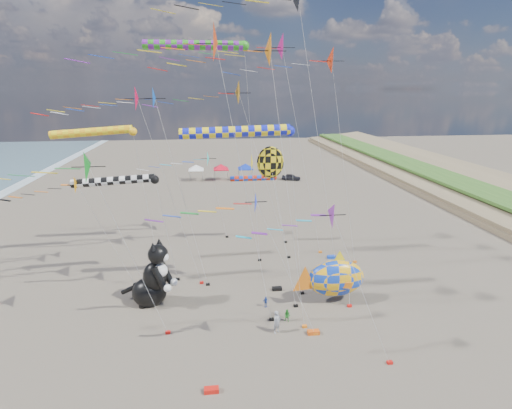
{
  "coord_description": "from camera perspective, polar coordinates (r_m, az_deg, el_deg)",
  "views": [
    {
      "loc": [
        -3.87,
        -19.98,
        17.89
      ],
      "look_at": [
        0.14,
        12.0,
        8.54
      ],
      "focal_mm": 28.0,
      "sensor_mm": 36.0,
      "label": 1
    }
  ],
  "objects": [
    {
      "name": "delta_kite_6",
      "position": [
        39.95,
        -2.3,
        15.4
      ],
      "size": [
        13.09,
        2.58,
        18.91
      ],
      "color": "orange",
      "rests_on": "ground"
    },
    {
      "name": "angelfish_kite",
      "position": [
        32.52,
        1.72,
        5.84
      ],
      "size": [
        3.74,
        3.02,
        13.48
      ],
      "color": "yellow",
      "rests_on": "ground"
    },
    {
      "name": "delta_kite_10",
      "position": [
        34.87,
        -16.12,
        13.85
      ],
      "size": [
        11.53,
        1.99,
        18.21
      ],
      "color": "#104AB8",
      "rests_on": "ground"
    },
    {
      "name": "windsock_1",
      "position": [
        41.81,
        -21.82,
        9.53
      ],
      "size": [
        9.3,
        0.83,
        14.35
      ],
      "color": "#FBB015",
      "rests_on": "ground"
    },
    {
      "name": "kite_bag_1",
      "position": [
        37.71,
        3.01,
        -11.92
      ],
      "size": [
        0.9,
        0.44,
        0.3
      ],
      "primitive_type": "cube",
      "color": "black",
      "rests_on": "ground"
    },
    {
      "name": "delta_kite_2",
      "position": [
        47.66,
        -9.01,
        6.19
      ],
      "size": [
        10.39,
        2.01,
        11.15
      ],
      "color": "#1FCCC7",
      "rests_on": "ground"
    },
    {
      "name": "parked_car",
      "position": [
        81.66,
        5.05,
        3.91
      ],
      "size": [
        4.05,
        2.72,
        1.28
      ],
      "primitive_type": "imported",
      "rotation": [
        0.0,
        0.0,
        1.22
      ],
      "color": "#26262D",
      "rests_on": "ground"
    },
    {
      "name": "delta_kite_0",
      "position": [
        28.82,
        -24.48,
        4.49
      ],
      "size": [
        13.37,
        2.39,
        14.26
      ],
      "color": "#108320",
      "rests_on": "ground"
    },
    {
      "name": "child_blue",
      "position": [
        34.93,
        1.39,
        -13.72
      ],
      "size": [
        0.61,
        0.4,
        0.97
      ],
      "primitive_type": "imported",
      "rotation": [
        0.0,
        0.0,
        0.3
      ],
      "color": "#213F9D",
      "rests_on": "ground"
    },
    {
      "name": "delta_kite_8",
      "position": [
        27.96,
        -8.18,
        21.73
      ],
      "size": [
        13.73,
        2.9,
        22.34
      ],
      "color": "#BF3A13",
      "rests_on": "ground"
    },
    {
      "name": "kite_bag_0",
      "position": [
        32.06,
        8.2,
        -17.61
      ],
      "size": [
        0.9,
        0.44,
        0.3
      ],
      "primitive_type": "cube",
      "color": "#DD5312",
      "rests_on": "ground"
    },
    {
      "name": "windsock_2",
      "position": [
        32.02,
        -2.16,
        10.28
      ],
      "size": [
        10.39,
        0.91,
        15.11
      ],
      "color": "#131DC6",
      "rests_on": "ground"
    },
    {
      "name": "child_green",
      "position": [
        33.05,
        4.49,
        -15.57
      ],
      "size": [
        0.66,
        0.63,
        1.07
      ],
      "primitive_type": "imported",
      "rotation": [
        0.0,
        0.0,
        -0.59
      ],
      "color": "#258A29",
      "rests_on": "ground"
    },
    {
      "name": "delta_kite_12",
      "position": [
        35.47,
        -17.88,
        13.82
      ],
      "size": [
        12.27,
        2.2,
        18.31
      ],
      "color": "red",
      "rests_on": "ground"
    },
    {
      "name": "windsock_3",
      "position": [
        45.69,
        -0.08,
        3.72
      ],
      "size": [
        6.72,
        0.66,
        8.44
      ],
      "color": "red",
      "rests_on": "ground"
    },
    {
      "name": "delta_kite_5",
      "position": [
        39.65,
        11.31,
        19.27
      ],
      "size": [
        12.14,
        2.71,
        21.84
      ],
      "color": "red",
      "rests_on": "ground"
    },
    {
      "name": "fish_inflatable",
      "position": [
        35.49,
        11.24,
        -10.27
      ],
      "size": [
        6.66,
        2.62,
        4.8
      ],
      "color": "#133DBF",
      "rests_on": "ground"
    },
    {
      "name": "kite_bag_3",
      "position": [
        27.09,
        -6.38,
        -24.85
      ],
      "size": [
        0.9,
        0.44,
        0.3
      ],
      "primitive_type": "cube",
      "color": "red",
      "rests_on": "ground"
    },
    {
      "name": "ground",
      "position": [
        27.1,
        3.15,
        -25.17
      ],
      "size": [
        260.0,
        260.0,
        0.0
      ],
      "primitive_type": "plane",
      "color": "brown",
      "rests_on": "ground"
    },
    {
      "name": "windsock_0",
      "position": [
        37.59,
        -19.05,
        3.18
      ],
      "size": [
        8.84,
        0.79,
        10.46
      ],
      "color": "black",
      "rests_on": "ground"
    },
    {
      "name": "cat_inflatable",
      "position": [
        35.37,
        -14.67,
        -9.31
      ],
      "size": [
        4.95,
        3.82,
        5.98
      ],
      "primitive_type": null,
      "rotation": [
        0.0,
        0.0,
        -0.42
      ],
      "color": "black",
      "rests_on": "ground"
    },
    {
      "name": "delta_kite_3",
      "position": [
        26.82,
        -1.46,
        -1.04
      ],
      "size": [
        10.96,
        1.71,
        11.24
      ],
      "color": "#1A31DD",
      "rests_on": "ground"
    },
    {
      "name": "kite_bag_2",
      "position": [
        44.95,
        10.73,
        -7.37
      ],
      "size": [
        0.9,
        0.44,
        0.3
      ],
      "primitive_type": "cube",
      "color": "blue",
      "rests_on": "ground"
    },
    {
      "name": "delta_kite_7",
      "position": [
        24.0,
        10.48,
        -2.54
      ],
      "size": [
        9.46,
        1.79,
        11.55
      ],
      "color": "purple",
      "rests_on": "ground"
    },
    {
      "name": "delta_kite_11",
      "position": [
        26.83,
        0.07,
        20.88
      ],
      "size": [
        10.61,
        2.39,
        21.56
      ],
      "color": "orange",
      "rests_on": "ground"
    },
    {
      "name": "delta_kite_9",
      "position": [
        38.04,
        -24.09,
        2.09
      ],
      "size": [
        9.2,
        1.72,
        10.81
      ],
      "color": "orange",
      "rests_on": "ground"
    },
    {
      "name": "delta_kite_4",
      "position": [
        41.65,
        3.74,
        21.44
      ],
      "size": [
        15.5,
        2.96,
        23.46
      ],
      "color": "#CB0F75",
      "rests_on": "ground"
    },
    {
      "name": "person_adult",
      "position": [
        31.53,
        3.0,
        -16.42
      ],
      "size": [
        0.8,
        0.74,
        1.83
      ],
      "primitive_type": "imported",
      "rotation": [
        0.0,
        0.0,
        0.61
      ],
      "color": "#8F929A",
      "rests_on": "ground"
    },
    {
      "name": "tent_row",
      "position": [
        81.51,
        -3.27,
        5.73
      ],
      "size": [
        19.2,
        4.2,
        3.8
      ],
      "color": "white",
      "rests_on": "ground"
    },
    {
      "name": "windsock_4",
      "position": [
        39.6,
        -8.09,
        21.51
      ],
      "size": [
        10.89,
        0.91,
        22.2
      ],
      "color": "#299A1C",
      "rests_on": "ground"
    }
  ]
}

